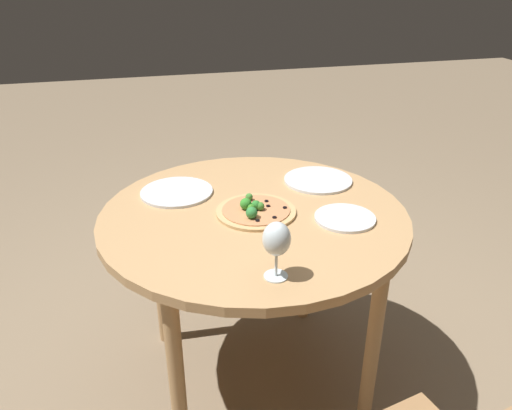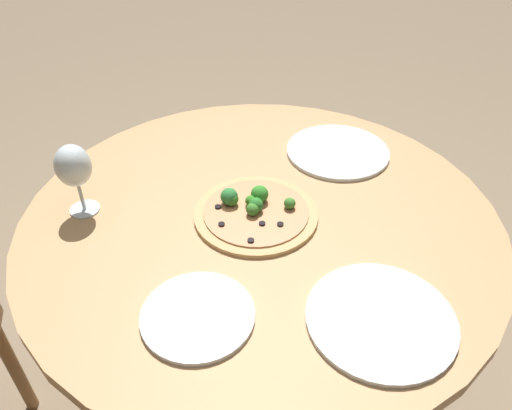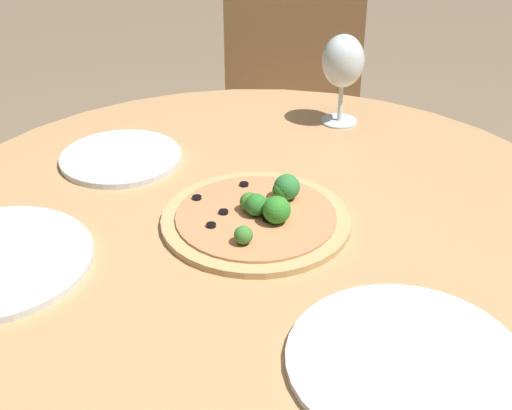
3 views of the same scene
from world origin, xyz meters
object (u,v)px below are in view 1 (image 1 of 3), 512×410
Objects in this scene: wine_glass at (277,240)px; plate_side at (345,218)px; plate_far at (318,180)px; plate_near at (177,192)px; pizza at (255,210)px.

wine_glass is 0.82× the size of plate_side.
plate_far is at bearing 59.13° from wine_glass.
plate_far is 0.32m from plate_side.
plate_far is (0.55, -0.03, -0.00)m from plate_near.
wine_glass reaches higher than plate_near.
wine_glass is 0.43m from plate_side.
plate_far and plate_side have the same top height.
plate_near is at bearing 108.01° from wine_glass.
plate_near is (-0.20, 0.61, -0.11)m from wine_glass.
wine_glass is 0.63× the size of plate_near.
plate_side is at bearing -22.87° from pizza.
plate_far is (0.35, 0.58, -0.11)m from wine_glass.
wine_glass is 0.63× the size of plate_far.
plate_near is 1.01× the size of plate_far.
wine_glass is (-0.04, -0.38, 0.10)m from pizza.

